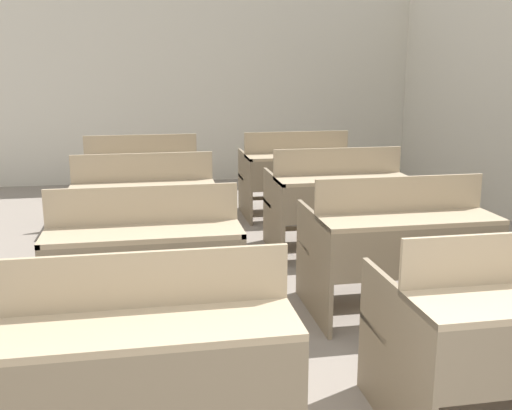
{
  "coord_description": "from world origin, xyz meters",
  "views": [
    {
      "loc": [
        -0.56,
        -1.01,
        1.64
      ],
      "look_at": [
        0.11,
        2.6,
        0.77
      ],
      "focal_mm": 42.0,
      "sensor_mm": 36.0,
      "label": 1
    }
  ],
  "objects": [
    {
      "name": "wall_back",
      "position": [
        0.0,
        7.5,
        1.37
      ],
      "size": [
        6.62,
        0.06,
        2.73
      ],
      "color": "beige",
      "rests_on": "ground_plane"
    },
    {
      "name": "bench_front_left",
      "position": [
        -0.59,
        1.25,
        0.47
      ],
      "size": [
        1.14,
        0.8,
        0.93
      ],
      "color": "#7D6E57",
      "rests_on": "ground_plane"
    },
    {
      "name": "bench_second_left",
      "position": [
        -0.59,
        2.55,
        0.47
      ],
      "size": [
        1.14,
        0.8,
        0.93
      ],
      "color": "#82735C",
      "rests_on": "ground_plane"
    },
    {
      "name": "bench_second_right",
      "position": [
        1.05,
        2.56,
        0.47
      ],
      "size": [
        1.14,
        0.8,
        0.93
      ],
      "color": "#7F7059",
      "rests_on": "ground_plane"
    },
    {
      "name": "bench_third_left",
      "position": [
        -0.59,
        3.91,
        0.47
      ],
      "size": [
        1.14,
        0.8,
        0.93
      ],
      "color": "#83745D",
      "rests_on": "ground_plane"
    },
    {
      "name": "bench_third_right",
      "position": [
        1.07,
        3.92,
        0.47
      ],
      "size": [
        1.14,
        0.8,
        0.93
      ],
      "color": "#83745D",
      "rests_on": "ground_plane"
    },
    {
      "name": "bench_back_left",
      "position": [
        -0.61,
        5.24,
        0.47
      ],
      "size": [
        1.14,
        0.8,
        0.93
      ],
      "color": "#7F6F58",
      "rests_on": "ground_plane"
    },
    {
      "name": "bench_back_right",
      "position": [
        1.04,
        5.23,
        0.47
      ],
      "size": [
        1.14,
        0.8,
        0.93
      ],
      "color": "#7F7059",
      "rests_on": "ground_plane"
    }
  ]
}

